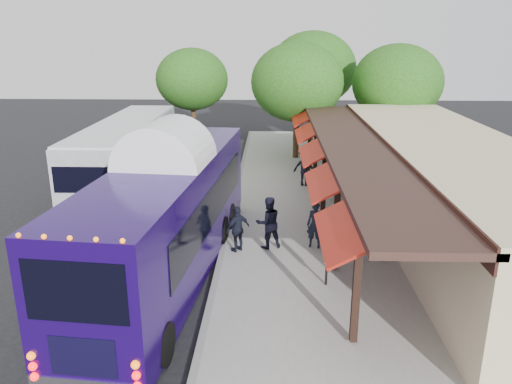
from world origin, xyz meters
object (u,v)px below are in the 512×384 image
(city_bus, at_px, (127,150))
(ped_b, at_px, (268,223))
(coach_bus, at_px, (169,211))
(ped_d, at_px, (305,167))
(ped_a, at_px, (315,225))
(ped_c, at_px, (238,229))
(sign_board, at_px, (327,260))

(city_bus, height_order, ped_b, city_bus)
(coach_bus, distance_m, ped_d, 10.68)
(ped_a, xyz_separation_m, ped_c, (-2.71, -0.41, -0.02))
(ped_d, xyz_separation_m, sign_board, (0.02, -10.44, -0.13))
(ped_d, distance_m, sign_board, 10.44)
(ped_a, distance_m, sign_board, 2.80)
(ped_b, relative_size, sign_board, 1.59)
(city_bus, height_order, ped_c, city_bus)
(coach_bus, xyz_separation_m, city_bus, (-4.11, 9.78, -0.31))
(city_bus, xyz_separation_m, ped_a, (8.87, -7.95, -0.81))
(city_bus, height_order, ped_a, city_bus)
(coach_bus, relative_size, sign_board, 10.52)
(ped_c, distance_m, sign_board, 3.70)
(coach_bus, relative_size, ped_b, 6.63)
(ped_c, height_order, sign_board, ped_c)
(coach_bus, height_order, ped_d, coach_bus)
(ped_a, bearing_deg, ped_d, 103.79)
(ped_c, bearing_deg, coach_bus, -6.18)
(city_bus, height_order, sign_board, city_bus)
(city_bus, distance_m, ped_a, 11.94)
(ped_a, bearing_deg, sign_board, -73.25)
(ped_a, height_order, ped_b, ped_b)
(ped_c, xyz_separation_m, ped_d, (2.80, 8.05, 0.11))
(city_bus, distance_m, ped_d, 8.99)
(ped_a, bearing_deg, ped_b, -162.45)
(sign_board, bearing_deg, city_bus, 126.64)
(ped_b, xyz_separation_m, sign_board, (1.77, -2.71, -0.14))
(city_bus, relative_size, ped_a, 7.19)
(ped_a, height_order, ped_d, ped_d)
(sign_board, bearing_deg, ped_d, 86.89)
(city_bus, bearing_deg, ped_c, -53.69)
(coach_bus, xyz_separation_m, ped_b, (3.10, 1.74, -1.02))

